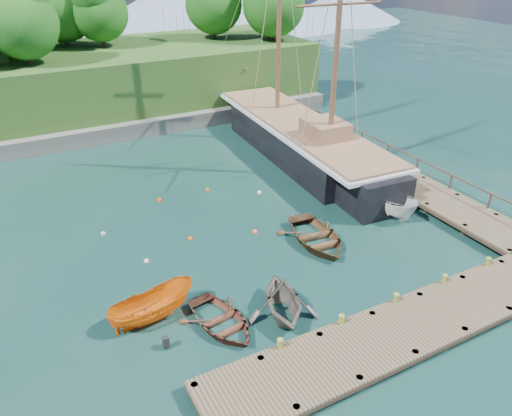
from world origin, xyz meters
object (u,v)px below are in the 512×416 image
at_px(rowboat_0, 221,326).
at_px(cabin_boat_white, 384,213).
at_px(schooner, 301,142).
at_px(motorboat_orange, 154,319).
at_px(rowboat_2, 316,243).
at_px(rowboat_1, 282,315).

xyz_separation_m(rowboat_0, cabin_boat_white, (13.12, 4.51, 0.00)).
xyz_separation_m(cabin_boat_white, schooner, (0.36, 10.17, 1.15)).
bearing_deg(motorboat_orange, rowboat_0, -135.76).
relative_size(rowboat_2, schooner, 0.17).
distance_m(rowboat_0, rowboat_1, 2.79).
bearing_deg(cabin_boat_white, rowboat_0, -170.77).
xyz_separation_m(rowboat_0, rowboat_2, (7.49, 3.69, 0.00)).
height_order(motorboat_orange, schooner, schooner).
bearing_deg(schooner, motorboat_orange, -137.40).
bearing_deg(rowboat_2, schooner, 68.44).
distance_m(motorboat_orange, schooner, 20.49).
relative_size(rowboat_1, rowboat_2, 0.78).
relative_size(rowboat_2, cabin_boat_white, 1.08).
xyz_separation_m(rowboat_1, schooner, (10.76, 15.31, 1.15)).
distance_m(rowboat_1, rowboat_2, 6.43).
bearing_deg(schooner, rowboat_2, -114.78).
relative_size(cabin_boat_white, schooner, 0.16).
distance_m(rowboat_0, rowboat_2, 8.35).
bearing_deg(rowboat_0, motorboat_orange, 133.62).
bearing_deg(motorboat_orange, rowboat_2, -88.06).
height_order(rowboat_0, rowboat_1, rowboat_1).
distance_m(rowboat_2, cabin_boat_white, 5.69).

